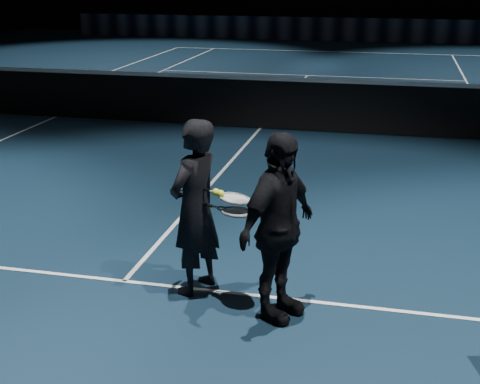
{
  "coord_description": "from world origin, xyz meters",
  "views": [
    {
      "loc": [
        2.34,
        -11.66,
        2.8
      ],
      "look_at": [
        1.15,
        -6.53,
        1.02
      ],
      "focal_mm": 50.0,
      "sensor_mm": 36.0,
      "label": 1
    }
  ],
  "objects_px": {
    "player_b": "(278,228)",
    "tennis_balls": "(219,191)",
    "racket_lower": "(237,212)",
    "player_a": "(195,208)",
    "racket_upper": "(235,199)"
  },
  "relations": [
    {
      "from": "player_b",
      "to": "racket_upper",
      "type": "distance_m",
      "value": 0.48
    },
    {
      "from": "player_a",
      "to": "racket_lower",
      "type": "xyz_separation_m",
      "value": [
        0.42,
        -0.16,
        0.05
      ]
    },
    {
      "from": "player_a",
      "to": "racket_upper",
      "type": "distance_m",
      "value": 0.43
    },
    {
      "from": "racket_lower",
      "to": "player_a",
      "type": "bearing_deg",
      "value": 180.0
    },
    {
      "from": "racket_lower",
      "to": "tennis_balls",
      "type": "bearing_deg",
      "value": 178.53
    },
    {
      "from": "player_b",
      "to": "racket_lower",
      "type": "height_order",
      "value": "player_b"
    },
    {
      "from": "player_b",
      "to": "racket_lower",
      "type": "distance_m",
      "value": 0.4
    },
    {
      "from": "player_b",
      "to": "racket_lower",
      "type": "relative_size",
      "value": 2.34
    },
    {
      "from": "tennis_balls",
      "to": "racket_upper",
      "type": "bearing_deg",
      "value": -7.45
    },
    {
      "from": "racket_lower",
      "to": "tennis_balls",
      "type": "distance_m",
      "value": 0.25
    },
    {
      "from": "player_a",
      "to": "tennis_balls",
      "type": "height_order",
      "value": "player_a"
    },
    {
      "from": "player_a",
      "to": "racket_upper",
      "type": "height_order",
      "value": "player_a"
    },
    {
      "from": "player_b",
      "to": "tennis_balls",
      "type": "xyz_separation_m",
      "value": [
        -0.55,
        0.22,
        0.2
      ]
    },
    {
      "from": "player_a",
      "to": "racket_upper",
      "type": "xyz_separation_m",
      "value": [
        0.39,
        -0.11,
        0.15
      ]
    },
    {
      "from": "player_b",
      "to": "racket_lower",
      "type": "bearing_deg",
      "value": 94.37
    }
  ]
}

